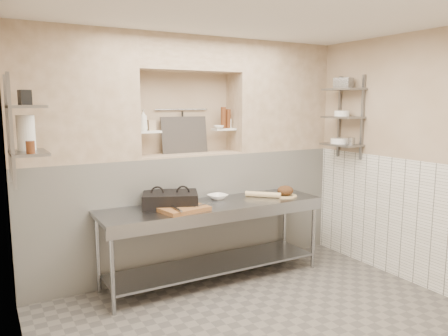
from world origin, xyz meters
TOP-DOWN VIEW (x-y plane):
  - floor at (0.00, 0.00)m, footprint 4.00×3.90m
  - ceiling at (0.00, 0.00)m, footprint 4.00×3.90m
  - wall_left at (-2.05, 0.00)m, footprint 0.10×3.90m
  - wall_right at (2.05, 0.00)m, footprint 0.10×3.90m
  - wall_back at (0.00, 2.00)m, footprint 4.00×0.10m
  - backwall_lower at (0.00, 1.75)m, footprint 4.00×0.40m
  - alcove_sill at (0.00, 1.75)m, footprint 1.30×0.40m
  - backwall_pillar_left at (-1.33, 1.75)m, footprint 1.35×0.40m
  - backwall_pillar_right at (1.33, 1.75)m, footprint 1.35×0.40m
  - backwall_header at (0.00, 1.75)m, footprint 1.30×0.40m
  - wainscot_left at (-1.99, 0.00)m, footprint 0.02×3.90m
  - wainscot_right at (1.99, 0.00)m, footprint 0.02×3.90m
  - alcove_shelf_left at (-0.50, 1.75)m, footprint 0.28×0.16m
  - alcove_shelf_right at (0.50, 1.75)m, footprint 0.28×0.16m
  - utensil_rail at (0.00, 1.92)m, footprint 0.70×0.02m
  - hanging_steel at (0.00, 1.90)m, footprint 0.02×0.02m
  - splash_panel at (0.00, 1.85)m, footprint 0.60×0.08m
  - shelf_rail_left_a at (-1.98, 1.25)m, footprint 0.03×0.03m
  - shelf_rail_left_b at (-1.98, 0.85)m, footprint 0.03×0.03m
  - wall_shelf_left_lower at (-1.84, 1.05)m, footprint 0.30×0.50m
  - wall_shelf_left_upper at (-1.84, 1.05)m, footprint 0.30×0.50m
  - shelf_rail_right_a at (1.98, 1.25)m, footprint 0.03×0.03m
  - shelf_rail_right_b at (1.98, 0.85)m, footprint 0.03×0.03m
  - wall_shelf_right_lower at (1.84, 1.05)m, footprint 0.30×0.50m
  - wall_shelf_right_mid at (1.84, 1.05)m, footprint 0.30×0.50m
  - wall_shelf_right_upper at (1.84, 1.05)m, footprint 0.30×0.50m
  - prep_table at (0.05, 1.18)m, footprint 2.60×0.70m
  - panini_press at (-0.43, 1.30)m, footprint 0.71×0.62m
  - cutting_board at (-0.38, 1.05)m, footprint 0.54×0.42m
  - knife_blade at (-0.16, 1.04)m, footprint 0.28×0.13m
  - tongs at (-0.49, 0.97)m, footprint 0.03×0.26m
  - mixing_bowl at (0.21, 1.39)m, footprint 0.27×0.27m
  - rolling_pin at (0.74, 1.21)m, footprint 0.35×0.35m
  - bread_board at (1.00, 1.11)m, footprint 0.28×0.28m
  - bread_loaf at (1.00, 1.11)m, footprint 0.20×0.20m
  - bottle_soap at (-0.56, 1.75)m, footprint 0.09×0.10m
  - jar_alcove at (-0.45, 1.78)m, footprint 0.08×0.08m
  - bowl_alcove at (0.40, 1.70)m, footprint 0.17×0.17m
  - condiment_a at (0.57, 1.76)m, footprint 0.07×0.07m
  - condiment_b at (0.49, 1.74)m, footprint 0.07×0.07m
  - condiment_c at (0.58, 1.76)m, footprint 0.07×0.07m
  - jug_left at (-1.84, 1.17)m, footprint 0.15×0.15m
  - jar_left at (-1.84, 0.86)m, footprint 0.07×0.07m
  - box_left_upper at (-1.84, 1.06)m, footprint 0.11×0.11m
  - bowl_right at (1.84, 1.09)m, footprint 0.22×0.22m
  - canister_right at (1.84, 0.89)m, footprint 0.09×0.09m
  - bowl_right_mid at (1.84, 1.07)m, footprint 0.19×0.19m
  - basket_right at (1.84, 1.06)m, footprint 0.23×0.25m

SIDE VIEW (x-z plane):
  - floor at x=0.00m, z-range -0.10..0.00m
  - prep_table at x=0.05m, z-range 0.19..1.09m
  - backwall_lower at x=0.00m, z-range 0.00..1.40m
  - wainscot_left at x=-1.99m, z-range 0.00..1.40m
  - wainscot_right at x=1.99m, z-range 0.00..1.40m
  - bread_board at x=1.00m, z-range 0.90..0.92m
  - cutting_board at x=-0.38m, z-range 0.90..0.94m
  - mixing_bowl at x=0.21m, z-range 0.90..0.96m
  - rolling_pin at x=0.74m, z-range 0.90..0.97m
  - knife_blade at x=-0.16m, z-range 0.95..0.95m
  - tongs at x=-0.49m, z-range 0.95..0.97m
  - bread_loaf at x=1.00m, z-range 0.92..1.03m
  - panini_press at x=-0.43m, z-range 0.90..1.06m
  - wall_left at x=-2.05m, z-range 0.00..2.80m
  - wall_right at x=2.05m, z-range 0.00..2.80m
  - wall_back at x=0.00m, z-range 0.00..2.80m
  - alcove_sill at x=0.00m, z-range 1.40..1.42m
  - wall_shelf_right_lower at x=1.84m, z-range 1.49..1.51m
  - bowl_right at x=1.84m, z-range 1.51..1.58m
  - canister_right at x=1.84m, z-range 1.51..1.60m
  - wall_shelf_left_lower at x=-1.84m, z-range 1.59..1.61m
  - splash_panel at x=0.00m, z-range 1.42..1.86m
  - jar_left at x=-1.84m, z-range 1.61..1.72m
  - alcove_shelf_left at x=-0.50m, z-range 1.69..1.71m
  - alcove_shelf_right at x=0.50m, z-range 1.69..1.71m
  - bowl_alcove at x=0.40m, z-range 1.71..1.75m
  - jug_left at x=-1.84m, z-range 1.61..1.92m
  - condiment_c at x=0.58m, z-range 1.71..1.83m
  - jar_alcove at x=-0.45m, z-range 1.71..1.84m
  - hanging_steel at x=0.00m, z-range 1.63..1.93m
  - shelf_rail_left_a at x=-1.98m, z-range 1.33..2.27m
  - shelf_rail_left_b at x=-1.98m, z-range 1.33..2.27m
  - condiment_a at x=0.57m, z-range 1.71..1.95m
  - bottle_soap at x=-0.56m, z-range 1.71..1.96m
  - condiment_b at x=0.49m, z-range 1.71..1.98m
  - shelf_rail_right_a at x=1.98m, z-range 1.33..2.38m
  - shelf_rail_right_b at x=1.98m, z-range 1.33..2.38m
  - wall_shelf_right_mid at x=1.84m, z-range 1.84..1.86m
  - bowl_right_mid at x=1.84m, z-range 1.86..1.93m
  - utensil_rail at x=0.00m, z-range 1.94..1.96m
  - wall_shelf_left_upper at x=-1.84m, z-range 1.99..2.01m
  - box_left_upper at x=-1.84m, z-range 2.01..2.14m
  - backwall_pillar_left at x=-1.33m, z-range 1.40..2.80m
  - backwall_pillar_right at x=1.33m, z-range 1.40..2.80m
  - wall_shelf_right_upper at x=1.84m, z-range 2.19..2.21m
  - basket_right at x=1.84m, z-range 2.21..2.34m
  - backwall_header at x=0.00m, z-range 2.40..2.80m
  - ceiling at x=0.00m, z-range 2.80..2.90m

